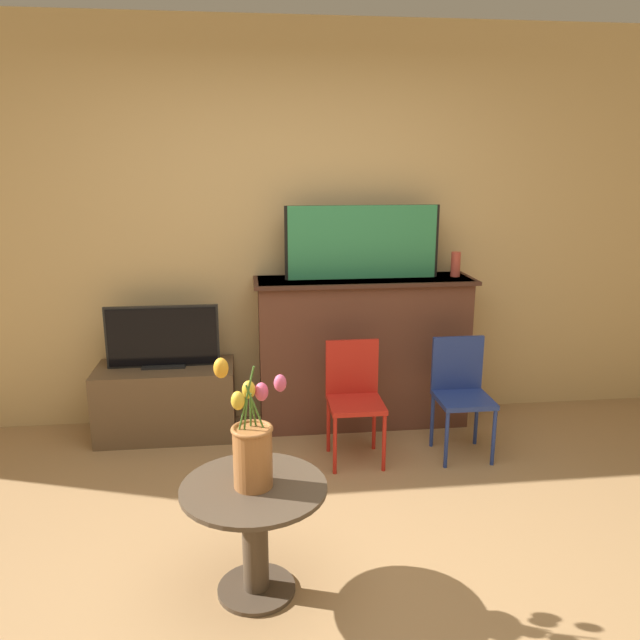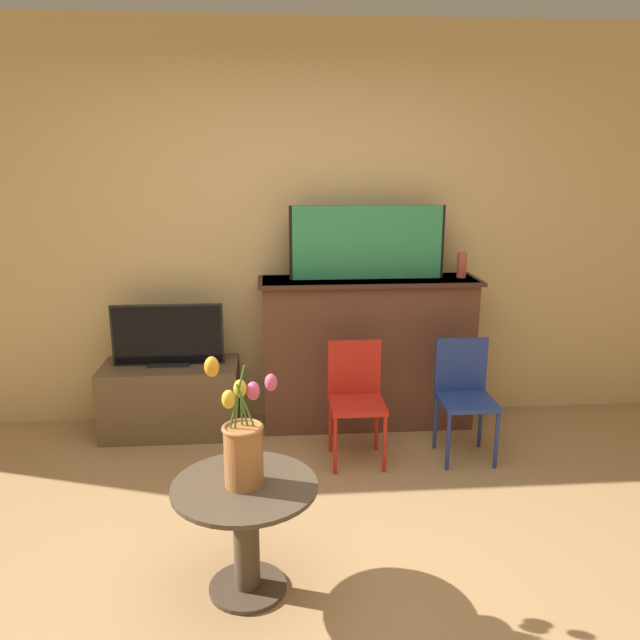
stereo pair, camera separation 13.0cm
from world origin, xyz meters
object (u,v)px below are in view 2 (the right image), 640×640
Objects in this scene: vase_tulips at (243,444)px; chair_red at (356,393)px; painting at (367,242)px; tv_monitor at (168,336)px; chair_blue at (464,390)px.

chair_red is at bearing 62.20° from vase_tulips.
painting reaches higher than tv_monitor.
vase_tulips is at bearing -113.89° from painting.
tv_monitor is at bearing 158.05° from chair_red.
chair_red is 1.32× the size of vase_tulips.
vase_tulips is at bearing -137.62° from chair_blue.
vase_tulips is (-0.77, -1.73, -0.60)m from painting.
chair_blue is at bearing 42.38° from vase_tulips.
chair_red is at bearing 179.65° from chair_blue.
vase_tulips is at bearing -117.80° from chair_red.
painting is 1.02m from chair_red.
chair_blue is 1.79m from vase_tulips.
chair_red and chair_blue have the same top height.
painting is at bearing 66.11° from vase_tulips.
chair_red is 0.68m from chair_blue.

